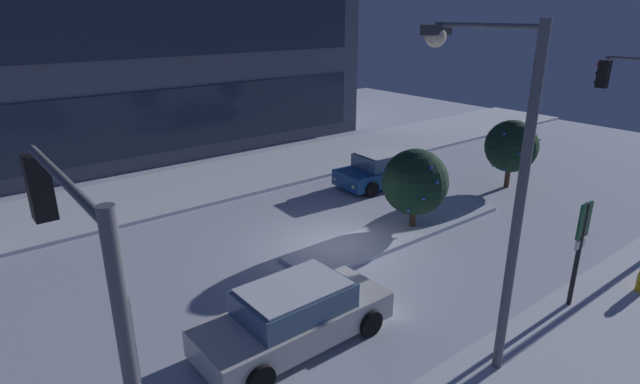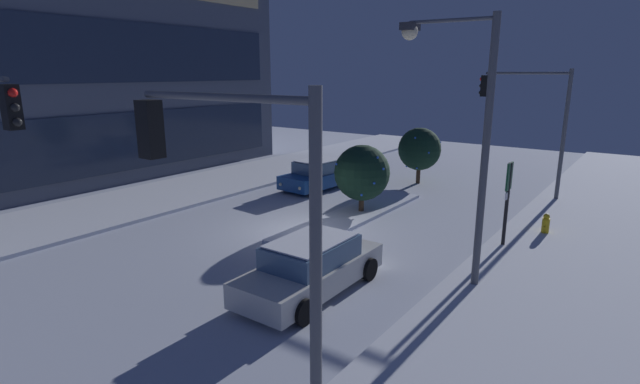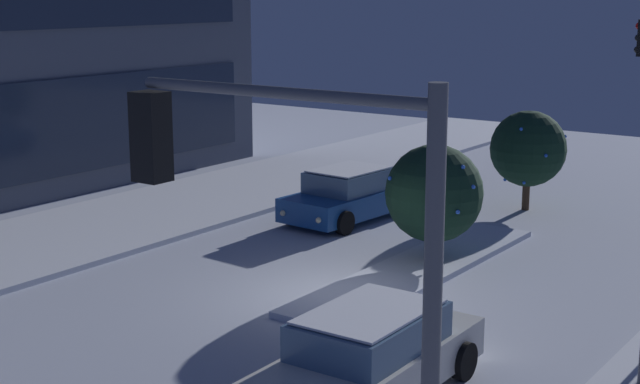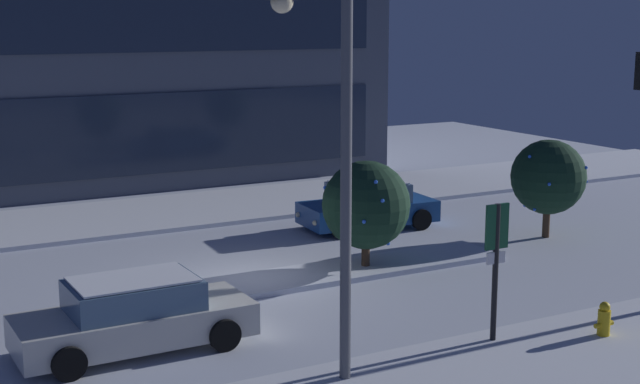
% 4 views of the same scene
% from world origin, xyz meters
% --- Properties ---
extents(ground, '(52.00, 52.00, 0.00)m').
position_xyz_m(ground, '(0.00, 0.00, 0.00)').
color(ground, silver).
extents(curb_strip_near, '(52.00, 5.20, 0.14)m').
position_xyz_m(curb_strip_near, '(0.00, -8.59, 0.07)').
color(curb_strip_near, silver).
rests_on(curb_strip_near, ground).
extents(curb_strip_far, '(52.00, 5.20, 0.14)m').
position_xyz_m(curb_strip_far, '(0.00, 8.59, 0.07)').
color(curb_strip_far, silver).
rests_on(curb_strip_far, ground).
extents(median_strip, '(9.00, 1.80, 0.14)m').
position_xyz_m(median_strip, '(2.54, -0.49, 0.07)').
color(median_strip, silver).
rests_on(median_strip, ground).
extents(car_near, '(4.81, 2.07, 1.49)m').
position_xyz_m(car_near, '(-3.95, -3.22, 0.71)').
color(car_near, silver).
rests_on(car_near, ground).
extents(car_far, '(4.42, 2.30, 1.49)m').
position_xyz_m(car_far, '(5.77, 3.61, 0.71)').
color(car_far, '#19478C').
rests_on(car_far, ground).
extents(traffic_light_corner_near_left, '(0.32, 3.93, 5.66)m').
position_xyz_m(traffic_light_corner_near_left, '(-8.57, -5.21, 3.94)').
color(traffic_light_corner_near_left, '#565960').
rests_on(traffic_light_corner_near_left, ground).
extents(traffic_light_corner_near_right, '(0.32, 4.05, 5.96)m').
position_xyz_m(traffic_light_corner_near_right, '(10.15, -5.20, 4.15)').
color(traffic_light_corner_near_right, '#565960').
rests_on(traffic_light_corner_near_right, ground).
extents(street_lamp_arched, '(0.56, 2.55, 7.24)m').
position_xyz_m(street_lamp_arched, '(-1.18, -6.07, 4.74)').
color(street_lamp_arched, '#565960').
rests_on(street_lamp_arched, ground).
extents(fire_hydrant, '(0.48, 0.26, 0.86)m').
position_xyz_m(fire_hydrant, '(4.64, -7.41, 0.41)').
color(fire_hydrant, gold).
rests_on(fire_hydrant, ground).
extents(parking_info_sign, '(0.55, 0.12, 2.96)m').
position_xyz_m(parking_info_sign, '(2.48, -6.52, 1.90)').
color(parking_info_sign, black).
rests_on(parking_info_sign, ground).
extents(decorated_tree_median, '(2.33, 2.31, 2.93)m').
position_xyz_m(decorated_tree_median, '(3.14, -0.53, 1.77)').
color(decorated_tree_median, '#473323').
rests_on(decorated_tree_median, ground).
extents(decorated_tree_left_of_median, '(2.25, 2.25, 2.98)m').
position_xyz_m(decorated_tree_left_of_median, '(9.86, -0.03, 1.85)').
color(decorated_tree_left_of_median, '#473323').
rests_on(decorated_tree_left_of_median, ground).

